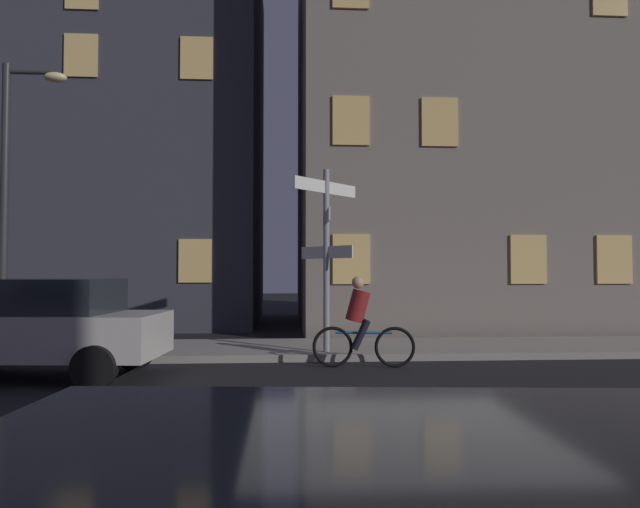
# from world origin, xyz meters

# --- Properties ---
(ground_plane) EXTENTS (80.00, 80.00, 0.00)m
(ground_plane) POSITION_xyz_m (0.00, 0.00, 0.00)
(ground_plane) COLOR black
(sidewalk_kerb) EXTENTS (40.00, 2.58, 0.14)m
(sidewalk_kerb) POSITION_xyz_m (0.00, 7.06, 0.07)
(sidewalk_kerb) COLOR gray
(sidewalk_kerb) RESTS_ON ground_plane
(signpost) EXTENTS (1.29, 1.61, 3.55)m
(signpost) POSITION_xyz_m (-0.15, 6.10, 2.26)
(signpost) COLOR gray
(signpost) RESTS_ON sidewalk_kerb
(street_lamp) EXTENTS (1.23, 0.28, 5.65)m
(street_lamp) POSITION_xyz_m (-6.28, 6.51, 3.46)
(street_lamp) COLOR #2D2D30
(street_lamp) RESTS_ON sidewalk_kerb
(car_far_oncoming) EXTENTS (4.13, 2.13, 1.58)m
(car_far_oncoming) POSITION_xyz_m (-4.86, 4.43, 0.83)
(car_far_oncoming) COLOR beige
(car_far_oncoming) RESTS_ON ground_plane
(cyclist) EXTENTS (1.82, 0.36, 1.61)m
(cyclist) POSITION_xyz_m (0.39, 5.16, 0.75)
(cyclist) COLOR black
(cyclist) RESTS_ON ground_plane
(building_left_block) EXTENTS (12.63, 7.22, 12.44)m
(building_left_block) POSITION_xyz_m (-8.17, 14.45, 6.22)
(building_left_block) COLOR #383842
(building_left_block) RESTS_ON ground_plane
(building_right_block) EXTENTS (10.92, 9.19, 19.82)m
(building_right_block) POSITION_xyz_m (5.00, 13.21, 9.91)
(building_right_block) COLOR slate
(building_right_block) RESTS_ON ground_plane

